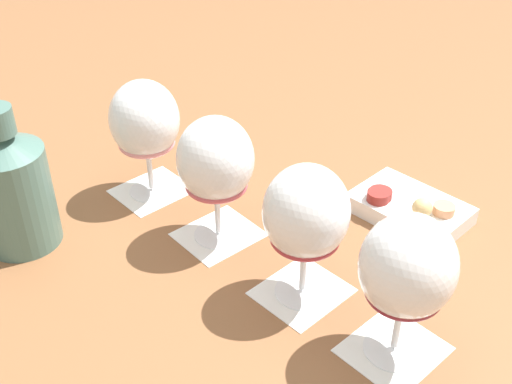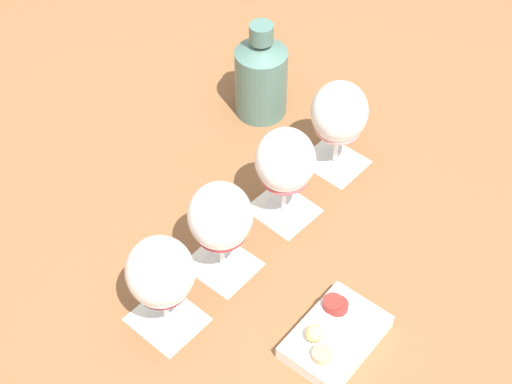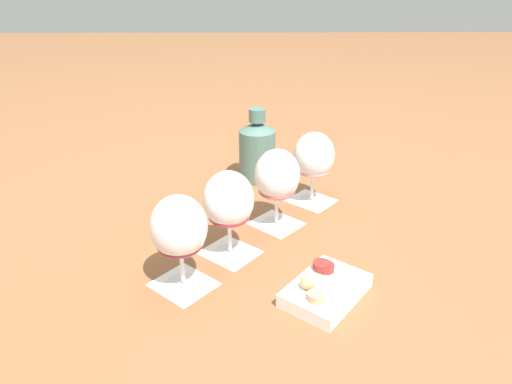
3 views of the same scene
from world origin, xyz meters
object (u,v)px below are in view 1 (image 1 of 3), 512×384
snack_dish (409,208)px  ceramic_vase (12,187)px  wine_glass_3 (407,272)px  wine_glass_0 (145,124)px  wine_glass_2 (306,217)px  wine_glass_1 (216,164)px

snack_dish → ceramic_vase: bearing=-168.1°
wine_glass_3 → ceramic_vase: size_ratio=0.89×
wine_glass_0 → wine_glass_2: same height
wine_glass_0 → wine_glass_1: (0.12, -0.09, 0.00)m
wine_glass_2 → snack_dish: (0.14, 0.17, -0.10)m
wine_glass_0 → wine_glass_1: bearing=-39.3°
wine_glass_0 → ceramic_vase: 0.20m
wine_glass_2 → ceramic_vase: 0.38m
wine_glass_1 → ceramic_vase: ceramic_vase is taller
wine_glass_0 → wine_glass_3: same height
wine_glass_2 → ceramic_vase: ceramic_vase is taller
ceramic_vase → snack_dish: ceramic_vase is taller
wine_glass_3 → wine_glass_0: bearing=140.8°
wine_glass_2 → wine_glass_3: (0.10, -0.08, -0.00)m
wine_glass_2 → wine_glass_3: bearing=-37.7°
wine_glass_3 → ceramic_vase: ceramic_vase is taller
wine_glass_1 → wine_glass_2: size_ratio=1.00×
wine_glass_2 → wine_glass_3: same height
wine_glass_2 → wine_glass_0: bearing=140.2°
wine_glass_0 → wine_glass_1: 0.15m
wine_glass_3 → wine_glass_1: bearing=140.9°
wine_glass_2 → snack_dish: bearing=50.3°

